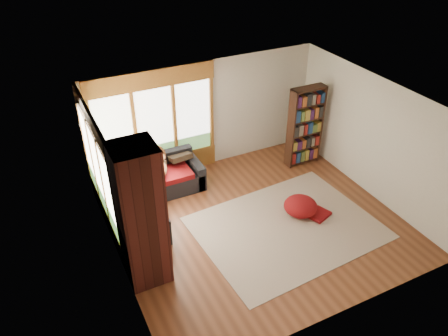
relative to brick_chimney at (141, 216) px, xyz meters
name	(u,v)px	position (x,y,z in m)	size (l,w,h in m)	color
floor	(257,223)	(2.40, 0.35, -1.30)	(5.50, 5.50, 0.00)	#5E301A
ceiling	(263,105)	(2.40, 0.35, 1.30)	(5.50, 5.50, 0.00)	white
wall_back	(205,116)	(2.40, 2.85, 0.00)	(5.50, 0.04, 2.60)	silver
wall_front	(348,255)	(2.40, -2.15, 0.00)	(5.50, 0.04, 2.60)	silver
wall_left	(114,210)	(-0.35, 0.35, 0.00)	(0.04, 5.00, 2.60)	silver
wall_right	(373,138)	(5.15, 0.35, 0.00)	(0.04, 5.00, 2.60)	silver
windows_back	(155,125)	(1.20, 2.82, 0.05)	(2.82, 0.10, 1.90)	#965F26
windows_left	(99,171)	(-0.32, 1.55, 0.05)	(0.10, 2.62, 1.90)	#965F26
roller_blind	(87,132)	(-0.29, 2.38, 0.45)	(0.03, 0.72, 0.90)	#608C50
brick_chimney	(141,216)	(0.00, 0.00, 0.00)	(0.70, 0.70, 2.60)	#471914
sectional_sofa	(137,192)	(0.45, 2.05, -1.00)	(2.20, 2.20, 0.80)	black
area_rug	(287,227)	(2.86, -0.04, -1.29)	(3.48, 2.66, 0.01)	silver
bookshelf	(305,126)	(4.54, 1.89, -0.32)	(0.84, 0.28, 1.96)	#351B11
pouf	(301,206)	(3.35, 0.22, -1.10)	(0.69, 0.69, 0.37)	maroon
dog_tan	(153,166)	(0.84, 2.09, -0.49)	(1.06, 1.08, 0.54)	brown
dog_brindle	(138,199)	(0.26, 1.22, -0.56)	(0.63, 0.81, 0.40)	black
throw_pillows	(138,170)	(0.53, 2.10, -0.51)	(1.98, 1.68, 0.45)	black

